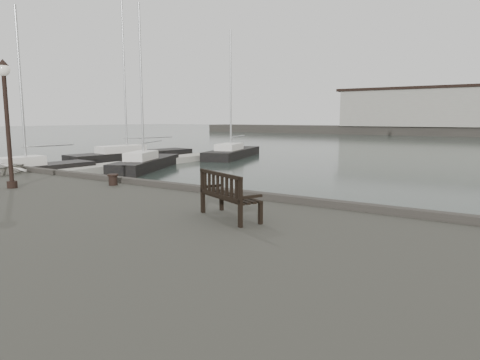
{
  "coord_description": "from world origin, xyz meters",
  "views": [
    {
      "loc": [
        5.07,
        -10.42,
        3.82
      ],
      "look_at": [
        -1.43,
        -0.5,
        2.1
      ],
      "focal_mm": 32.0,
      "sensor_mm": 36.0,
      "label": 1
    }
  ],
  "objects_px": {
    "lamp_post": "(6,106)",
    "yacht_b": "(133,158)",
    "yacht_a": "(33,174)",
    "bollard_left": "(113,180)",
    "yacht_d": "(233,155)",
    "bench": "(229,204)",
    "yacht_c": "(146,166)"
  },
  "relations": [
    {
      "from": "lamp_post",
      "to": "yacht_d",
      "type": "relative_size",
      "value": 0.33
    },
    {
      "from": "bench",
      "to": "yacht_c",
      "type": "xyz_separation_m",
      "value": [
        -18.06,
        15.1,
        -1.64
      ]
    },
    {
      "from": "bollard_left",
      "to": "yacht_c",
      "type": "bearing_deg",
      "value": 132.12
    },
    {
      "from": "bench",
      "to": "yacht_d",
      "type": "height_order",
      "value": "yacht_d"
    },
    {
      "from": "lamp_post",
      "to": "yacht_a",
      "type": "relative_size",
      "value": 0.36
    },
    {
      "from": "yacht_b",
      "to": "yacht_c",
      "type": "relative_size",
      "value": 1.26
    },
    {
      "from": "lamp_post",
      "to": "bench",
      "type": "bearing_deg",
      "value": 2.6
    },
    {
      "from": "yacht_c",
      "to": "bollard_left",
      "type": "bearing_deg",
      "value": -71.97
    },
    {
      "from": "bollard_left",
      "to": "yacht_d",
      "type": "distance_m",
      "value": 27.91
    },
    {
      "from": "yacht_c",
      "to": "yacht_d",
      "type": "xyz_separation_m",
      "value": [
        -0.14,
        11.8,
        -0.01
      ]
    },
    {
      "from": "lamp_post",
      "to": "yacht_b",
      "type": "distance_m",
      "value": 25.64
    },
    {
      "from": "bench",
      "to": "lamp_post",
      "type": "relative_size",
      "value": 0.46
    },
    {
      "from": "bench",
      "to": "yacht_b",
      "type": "relative_size",
      "value": 0.12
    },
    {
      "from": "bench",
      "to": "yacht_c",
      "type": "distance_m",
      "value": 23.6
    },
    {
      "from": "lamp_post",
      "to": "yacht_c",
      "type": "distance_m",
      "value": 18.7
    },
    {
      "from": "yacht_b",
      "to": "yacht_d",
      "type": "xyz_separation_m",
      "value": [
        5.94,
        7.47,
        -0.01
      ]
    },
    {
      "from": "yacht_a",
      "to": "bollard_left",
      "type": "bearing_deg",
      "value": -19.89
    },
    {
      "from": "yacht_a",
      "to": "yacht_b",
      "type": "relative_size",
      "value": 0.72
    },
    {
      "from": "bollard_left",
      "to": "yacht_b",
      "type": "relative_size",
      "value": 0.02
    },
    {
      "from": "yacht_a",
      "to": "yacht_c",
      "type": "height_order",
      "value": "yacht_c"
    },
    {
      "from": "bench",
      "to": "yacht_b",
      "type": "bearing_deg",
      "value": 165.38
    },
    {
      "from": "yacht_d",
      "to": "yacht_a",
      "type": "bearing_deg",
      "value": -113.56
    },
    {
      "from": "yacht_d",
      "to": "yacht_b",
      "type": "bearing_deg",
      "value": -143.87
    },
    {
      "from": "yacht_c",
      "to": "yacht_b",
      "type": "bearing_deg",
      "value": 120.51
    },
    {
      "from": "bench",
      "to": "bollard_left",
      "type": "height_order",
      "value": "bench"
    },
    {
      "from": "yacht_a",
      "to": "yacht_c",
      "type": "xyz_separation_m",
      "value": [
        2.89,
        7.26,
        0.0
      ]
    },
    {
      "from": "bench",
      "to": "lamp_post",
      "type": "bearing_deg",
      "value": -153.2
    },
    {
      "from": "lamp_post",
      "to": "yacht_b",
      "type": "relative_size",
      "value": 0.26
    },
    {
      "from": "yacht_c",
      "to": "yacht_d",
      "type": "height_order",
      "value": "yacht_d"
    },
    {
      "from": "lamp_post",
      "to": "yacht_b",
      "type": "height_order",
      "value": "yacht_b"
    },
    {
      "from": "bollard_left",
      "to": "yacht_a",
      "type": "xyz_separation_m",
      "value": [
        -14.89,
        6.02,
        -1.51
      ]
    },
    {
      "from": "bench",
      "to": "yacht_b",
      "type": "xyz_separation_m",
      "value": [
        -24.15,
        19.43,
        -1.64
      ]
    }
  ]
}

